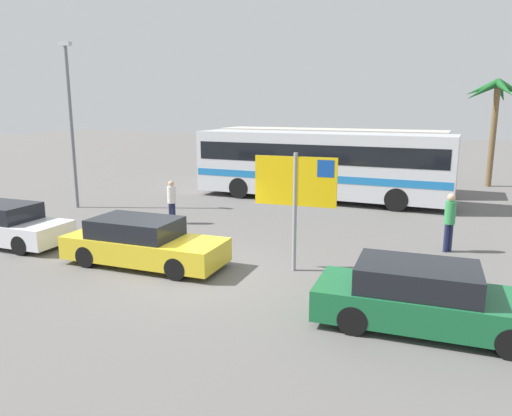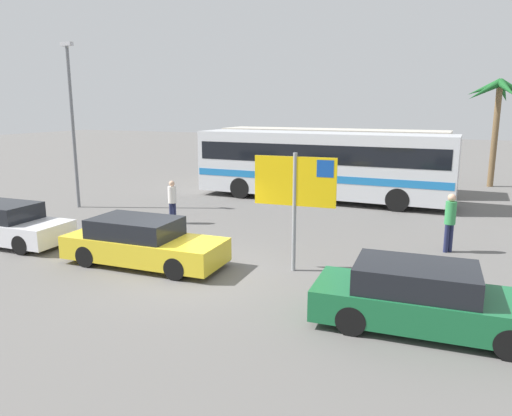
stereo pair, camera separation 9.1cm
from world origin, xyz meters
name	(u,v)px [view 2 (the right image)]	position (x,y,z in m)	size (l,w,h in m)	color
ground	(189,272)	(0.00, 0.00, 0.00)	(120.00, 120.00, 0.00)	#605E5B
bus_front_coach	(321,163)	(0.29, 11.21, 1.78)	(11.90, 2.44, 3.17)	silver
bus_rear_coach	(331,155)	(-0.24, 14.71, 1.78)	(11.90, 2.44, 3.17)	silver
ferry_sign	(297,186)	(2.58, 1.25, 2.33)	(2.20, 0.24, 3.20)	gray
car_white	(9,225)	(-6.73, -0.08, 0.63)	(3.99, 1.83, 1.32)	silver
car_green	(425,299)	(6.10, -1.01, 0.64)	(4.60, 1.98, 1.32)	#196638
car_yellow	(142,243)	(-1.52, -0.01, 0.64)	(4.65, 1.89, 1.32)	yellow
pedestrian_crossing_lot	(450,218)	(6.26, 4.79, 1.08)	(0.32, 0.32, 1.81)	#1E2347
pedestrian_near_sign	(172,198)	(-3.49, 4.45, 0.96)	(0.32, 0.32, 1.64)	#1E2347
lamp_post_right_side	(72,120)	(-8.98, 5.29, 3.81)	(0.56, 0.20, 6.97)	slate
palm_tree_seaside	(498,101)	(7.72, 18.93, 4.64)	(3.61, 3.68, 5.81)	brown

